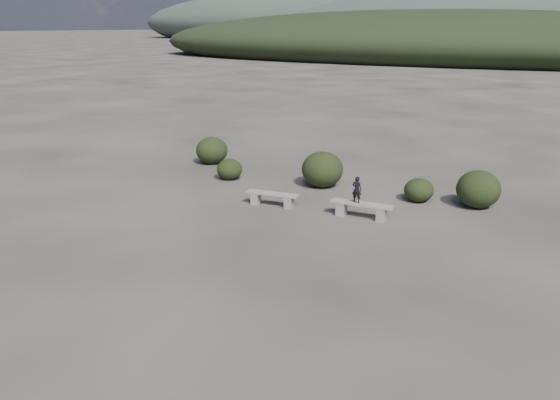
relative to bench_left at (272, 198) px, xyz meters
The scene contains 9 objects.
ground 6.04m from the bench_left, 72.07° to the right, with size 1200.00×1200.00×0.00m, color #2A2621.
bench_left is the anchor object (origin of this frame).
bench_right 3.14m from the bench_left, ahead, with size 2.04×0.64×0.50m.
seated_person 3.03m from the bench_left, ahead, with size 0.32×0.21×0.87m, color black.
shrub_a 3.85m from the bench_left, 148.54° to the left, with size 1.02×1.02×0.83m, color black.
shrub_b 3.06m from the bench_left, 82.72° to the left, with size 1.59×1.59×1.36m, color black.
shrub_c 5.18m from the bench_left, 36.83° to the left, with size 1.04×1.04×0.83m, color black.
shrub_d 7.01m from the bench_left, 30.06° to the left, with size 1.46×1.46×1.28m, color black.
shrub_f 6.69m from the bench_left, 145.88° to the left, with size 1.42×1.42×1.20m, color black.
Camera 1 is at (7.62, -9.37, 5.93)m, focal length 35.00 mm.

